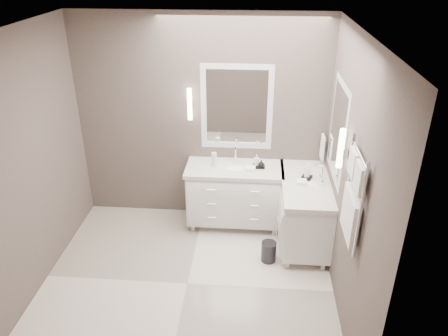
# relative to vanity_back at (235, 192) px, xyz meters

# --- Properties ---
(floor) EXTENTS (3.20, 3.00, 0.01)m
(floor) POSITION_rel_vanity_back_xyz_m (-0.45, -1.23, -0.49)
(floor) COLOR silver
(floor) RESTS_ON ground
(ceiling) EXTENTS (3.20, 3.00, 0.01)m
(ceiling) POSITION_rel_vanity_back_xyz_m (-0.45, -1.23, 2.22)
(ceiling) COLOR white
(ceiling) RESTS_ON wall_back
(wall_back) EXTENTS (3.20, 0.01, 2.70)m
(wall_back) POSITION_rel_vanity_back_xyz_m (-0.45, 0.28, 0.86)
(wall_back) COLOR #534843
(wall_back) RESTS_ON floor
(wall_front) EXTENTS (3.20, 0.01, 2.70)m
(wall_front) POSITION_rel_vanity_back_xyz_m (-0.45, -2.73, 0.86)
(wall_front) COLOR #534843
(wall_front) RESTS_ON floor
(wall_left) EXTENTS (0.01, 3.00, 2.70)m
(wall_left) POSITION_rel_vanity_back_xyz_m (-2.06, -1.23, 0.86)
(wall_left) COLOR #534843
(wall_left) RESTS_ON floor
(wall_right) EXTENTS (0.01, 3.00, 2.70)m
(wall_right) POSITION_rel_vanity_back_xyz_m (1.15, -1.23, 0.86)
(wall_right) COLOR #534843
(wall_right) RESTS_ON floor
(vanity_back) EXTENTS (1.24, 0.59, 0.97)m
(vanity_back) POSITION_rel_vanity_back_xyz_m (0.00, 0.00, 0.00)
(vanity_back) COLOR white
(vanity_back) RESTS_ON floor
(vanity_right) EXTENTS (0.59, 1.24, 0.97)m
(vanity_right) POSITION_rel_vanity_back_xyz_m (0.88, -0.33, 0.00)
(vanity_right) COLOR white
(vanity_right) RESTS_ON floor
(mirror_back) EXTENTS (0.90, 0.02, 1.10)m
(mirror_back) POSITION_rel_vanity_back_xyz_m (-0.00, 0.26, 1.06)
(mirror_back) COLOR white
(mirror_back) RESTS_ON wall_back
(mirror_right) EXTENTS (0.02, 0.90, 1.10)m
(mirror_right) POSITION_rel_vanity_back_xyz_m (1.14, -0.43, 1.06)
(mirror_right) COLOR white
(mirror_right) RESTS_ON wall_right
(sconce_back) EXTENTS (0.06, 0.06, 0.40)m
(sconce_back) POSITION_rel_vanity_back_xyz_m (-0.58, 0.20, 1.11)
(sconce_back) COLOR white
(sconce_back) RESTS_ON wall_back
(sconce_right) EXTENTS (0.06, 0.06, 0.40)m
(sconce_right) POSITION_rel_vanity_back_xyz_m (1.08, -1.01, 1.11)
(sconce_right) COLOR white
(sconce_right) RESTS_ON wall_right
(towel_bar_corner) EXTENTS (0.03, 0.22, 0.30)m
(towel_bar_corner) POSITION_rel_vanity_back_xyz_m (1.09, 0.13, 0.63)
(towel_bar_corner) COLOR white
(towel_bar_corner) RESTS_ON wall_right
(towel_ladder) EXTENTS (0.06, 0.58, 0.90)m
(towel_ladder) POSITION_rel_vanity_back_xyz_m (1.10, -1.63, 0.91)
(towel_ladder) COLOR white
(towel_ladder) RESTS_ON wall_right
(waste_bin) EXTENTS (0.20, 0.20, 0.25)m
(waste_bin) POSITION_rel_vanity_back_xyz_m (0.45, -0.75, -0.36)
(waste_bin) COLOR black
(waste_bin) RESTS_ON floor
(amenity_tray_back) EXTENTS (0.16, 0.12, 0.02)m
(amenity_tray_back) POSITION_rel_vanity_back_xyz_m (0.30, 0.02, 0.38)
(amenity_tray_back) COLOR black
(amenity_tray_back) RESTS_ON vanity_back
(amenity_tray_right) EXTENTS (0.17, 0.19, 0.02)m
(amenity_tray_right) POSITION_rel_vanity_back_xyz_m (0.88, -0.25, 0.38)
(amenity_tray_right) COLOR black
(amenity_tray_right) RESTS_ON vanity_right
(water_bottle) EXTENTS (0.08, 0.08, 0.19)m
(water_bottle) POSITION_rel_vanity_back_xyz_m (-0.26, 0.01, 0.46)
(water_bottle) COLOR silver
(water_bottle) RESTS_ON vanity_back
(soap_bottle_a) EXTENTS (0.07, 0.07, 0.14)m
(soap_bottle_a) POSITION_rel_vanity_back_xyz_m (0.27, 0.04, 0.46)
(soap_bottle_a) COLOR white
(soap_bottle_a) RESTS_ON amenity_tray_back
(soap_bottle_b) EXTENTS (0.08, 0.08, 0.09)m
(soap_bottle_b) POSITION_rel_vanity_back_xyz_m (0.33, -0.01, 0.43)
(soap_bottle_b) COLOR black
(soap_bottle_b) RESTS_ON amenity_tray_back
(soap_bottle_c) EXTENTS (0.09, 0.09, 0.18)m
(soap_bottle_c) POSITION_rel_vanity_back_xyz_m (0.88, -0.25, 0.48)
(soap_bottle_c) COLOR white
(soap_bottle_c) RESTS_ON amenity_tray_right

